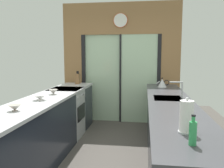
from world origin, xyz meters
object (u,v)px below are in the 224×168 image
Objects in this scene: oven_range at (66,113)px; kettle at (162,83)px; soap_bottle at (193,132)px; paper_towel_roll at (186,117)px; mixing_bowl_mid at (40,97)px; mixing_bowl_near at (15,108)px; knife_block at (78,79)px; mixing_bowl_far at (53,92)px.

kettle reaches higher than oven_range.
paper_towel_roll reaches higher than soap_bottle.
mixing_bowl_mid is at bearing -138.29° from kettle.
soap_bottle is (1.78, -1.40, 0.05)m from mixing_bowl_mid.
oven_range is 6.55× the size of mixing_bowl_near.
mixing_bowl_near is at bearing -90.00° from knife_block.
knife_block is at bearing 171.50° from kettle.
soap_bottle is (-0.00, -2.98, 0.01)m from kettle.
paper_towel_roll is (-0.00, -2.72, 0.05)m from kettle.
soap_bottle is at bearing -90.03° from kettle.
mixing_bowl_mid is at bearing 147.55° from paper_towel_roll.
soap_bottle is at bearing -46.41° from mixing_bowl_far.
paper_towel_roll reaches higher than kettle.
mixing_bowl_mid is 0.66× the size of paper_towel_roll.
oven_range is 3.64× the size of kettle.
mixing_bowl_near is (0.02, -1.76, 0.50)m from oven_range.
kettle is 0.86× the size of paper_towel_roll.
mixing_bowl_mid is 2.39m from kettle.
kettle is at bearing 51.41° from mixing_bowl_near.
paper_towel_roll is at bearing 90.00° from soap_bottle.
mixing_bowl_far is 2.40m from paper_towel_roll.
oven_range is 2.94m from paper_towel_roll.
oven_range is 4.22× the size of soap_bottle.
oven_range is at bearing 91.64° from mixing_bowl_far.
oven_range is 6.54× the size of mixing_bowl_far.
oven_range is 3.14m from soap_bottle.
mixing_bowl_near is 0.48× the size of paper_towel_roll.
mixing_bowl_near reaches higher than oven_range.
paper_towel_roll reaches higher than oven_range.
knife_block is (0.02, 0.74, 0.58)m from oven_range.
paper_towel_roll reaches higher than mixing_bowl_mid.
knife_block is 1.80m from kettle.
oven_range is at bearing -165.34° from kettle.
knife_block reaches higher than mixing_bowl_near.
mixing_bowl_far is at bearing 90.00° from mixing_bowl_mid.
soap_bottle reaches higher than mixing_bowl_near.
soap_bottle is at bearing -38.10° from mixing_bowl_mid.
mixing_bowl_near is 1.12m from mixing_bowl_far.
knife_block is (-0.00, 1.38, 0.07)m from mixing_bowl_far.
mixing_bowl_mid is at bearing -90.00° from mixing_bowl_far.
mixing_bowl_mid reaches higher than oven_range.
kettle is (1.78, 1.11, 0.04)m from mixing_bowl_far.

